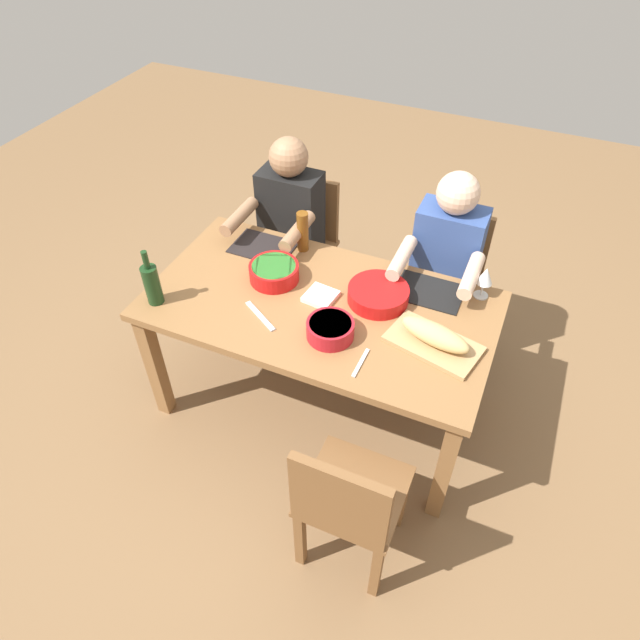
{
  "coord_description": "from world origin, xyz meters",
  "views": [
    {
      "loc": [
        0.79,
        -1.82,
        2.53
      ],
      "look_at": [
        0.0,
        0.0,
        0.63
      ],
      "focal_mm": 31.81,
      "sensor_mm": 36.0,
      "label": 1
    }
  ],
  "objects": [
    {
      "name": "diner_far_left",
      "position": [
        -0.45,
        0.58,
        0.7
      ],
      "size": [
        0.41,
        0.53,
        1.2
      ],
      "color": "#2D2D38",
      "rests_on": "ground_plane"
    },
    {
      "name": "chair_near_right",
      "position": [
        0.45,
        -0.76,
        0.48
      ],
      "size": [
        0.4,
        0.4,
        0.85
      ],
      "color": "brown",
      "rests_on": "ground_plane"
    },
    {
      "name": "chair_far_left",
      "position": [
        -0.45,
        0.76,
        0.48
      ],
      "size": [
        0.4,
        0.4,
        0.85
      ],
      "color": "brown",
      "rests_on": "ground_plane"
    },
    {
      "name": "serving_bowl_salad",
      "position": [
        0.24,
        0.13,
        0.78
      ],
      "size": [
        0.29,
        0.29,
        0.07
      ],
      "color": "red",
      "rests_on": "dining_table"
    },
    {
      "name": "diner_far_right",
      "position": [
        0.45,
        0.58,
        0.7
      ],
      "size": [
        0.41,
        0.53,
        1.2
      ],
      "color": "#2D2D38",
      "rests_on": "ground_plane"
    },
    {
      "name": "napkin_stack",
      "position": [
        -0.01,
        0.03,
        0.75
      ],
      "size": [
        0.16,
        0.16,
        0.02
      ],
      "primitive_type": "cube",
      "rotation": [
        0.0,
        0.0,
        -0.12
      ],
      "color": "white",
      "rests_on": "dining_table"
    },
    {
      "name": "chair_far_right",
      "position": [
        0.45,
        0.76,
        0.48
      ],
      "size": [
        0.4,
        0.4,
        0.85
      ],
      "color": "brown",
      "rests_on": "ground_plane"
    },
    {
      "name": "beer_bottle",
      "position": [
        -0.25,
        0.35,
        0.85
      ],
      "size": [
        0.06,
        0.06,
        0.22
      ],
      "primitive_type": "cylinder",
      "color": "brown",
      "rests_on": "dining_table"
    },
    {
      "name": "fork_near_right",
      "position": [
        0.31,
        -0.28,
        0.74
      ],
      "size": [
        0.02,
        0.17,
        0.01
      ],
      "primitive_type": "cube",
      "rotation": [
        0.0,
        0.0,
        -0.02
      ],
      "color": "silver",
      "rests_on": "dining_table"
    },
    {
      "name": "serving_bowl_pasta",
      "position": [
        0.13,
        -0.18,
        0.79
      ],
      "size": [
        0.21,
        0.21,
        0.08
      ],
      "color": "#B21923",
      "rests_on": "dining_table"
    },
    {
      "name": "bread_loaf",
      "position": [
        0.56,
        -0.06,
        0.81
      ],
      "size": [
        0.34,
        0.18,
        0.09
      ],
      "primitive_type": "ellipsoid",
      "rotation": [
        0.0,
        0.0,
        -0.23
      ],
      "color": "tan",
      "rests_on": "cutting_board"
    },
    {
      "name": "dining_table",
      "position": [
        0.0,
        0.0,
        0.65
      ],
      "size": [
        1.63,
        0.88,
        0.74
      ],
      "color": "olive",
      "rests_on": "ground_plane"
    },
    {
      "name": "wine_bottle",
      "position": [
        -0.71,
        -0.3,
        0.85
      ],
      "size": [
        0.08,
        0.08,
        0.29
      ],
      "color": "#193819",
      "rests_on": "dining_table"
    },
    {
      "name": "carving_knife",
      "position": [
        -0.21,
        -0.2,
        0.74
      ],
      "size": [
        0.21,
        0.14,
        0.01
      ],
      "primitive_type": "cube",
      "rotation": [
        0.0,
        0.0,
        2.59
      ],
      "color": "silver",
      "rests_on": "dining_table"
    },
    {
      "name": "wine_glass",
      "position": [
        0.68,
        0.35,
        0.86
      ],
      "size": [
        0.08,
        0.08,
        0.17
      ],
      "color": "silver",
      "rests_on": "dining_table"
    },
    {
      "name": "cutting_board",
      "position": [
        0.56,
        -0.06,
        0.75
      ],
      "size": [
        0.44,
        0.31,
        0.02
      ],
      "primitive_type": "cube",
      "rotation": [
        0.0,
        0.0,
        -0.23
      ],
      "color": "tan",
      "rests_on": "dining_table"
    },
    {
      "name": "placemat_far_left",
      "position": [
        -0.45,
        0.28,
        0.74
      ],
      "size": [
        0.32,
        0.23,
        0.01
      ],
      "primitive_type": "cube",
      "color": "black",
      "rests_on": "dining_table"
    },
    {
      "name": "ground_plane",
      "position": [
        0.0,
        0.0,
        0.0
      ],
      "size": [
        8.0,
        8.0,
        0.0
      ],
      "primitive_type": "plane",
      "color": "brown"
    },
    {
      "name": "serving_bowl_greens",
      "position": [
        -0.28,
        0.07,
        0.79
      ],
      "size": [
        0.24,
        0.24,
        0.08
      ],
      "color": "red",
      "rests_on": "dining_table"
    },
    {
      "name": "placemat_far_right",
      "position": [
        0.45,
        0.28,
        0.74
      ],
      "size": [
        0.32,
        0.23,
        0.01
      ],
      "primitive_type": "cube",
      "color": "black",
      "rests_on": "dining_table"
    }
  ]
}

